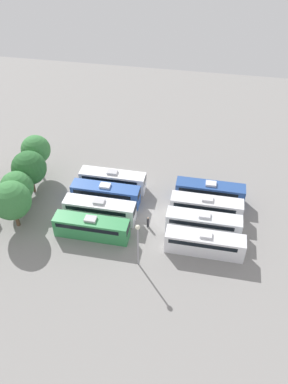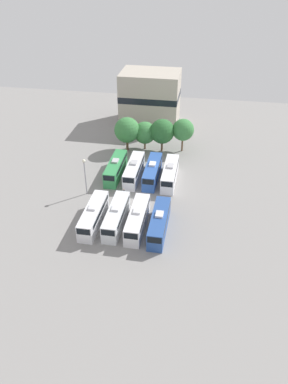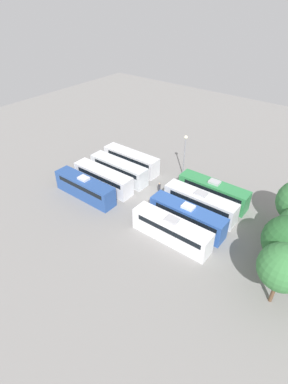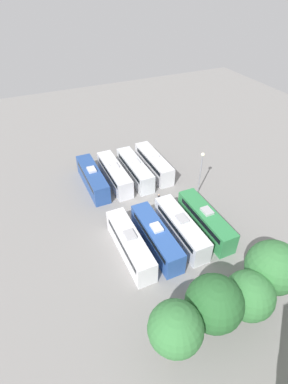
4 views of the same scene
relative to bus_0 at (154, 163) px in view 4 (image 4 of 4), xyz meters
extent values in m
plane|color=gray|center=(5.38, 7.82, -1.70)|extent=(111.43, 111.43, 0.00)
cube|color=silver|center=(0.00, -0.03, -0.15)|extent=(2.42, 10.52, 3.10)
cube|color=black|center=(0.00, 0.23, 0.71)|extent=(2.46, 8.94, 0.68)
cube|color=black|center=(0.00, -5.28, 0.71)|extent=(2.13, 0.08, 1.08)
cube|color=silver|center=(0.00, -0.03, 1.57)|extent=(1.20, 1.60, 0.35)
cube|color=silver|center=(3.70, 0.40, -0.15)|extent=(2.42, 10.52, 3.10)
cube|color=black|center=(3.70, 0.66, 0.71)|extent=(2.46, 8.94, 0.68)
cube|color=black|center=(3.70, -4.85, 0.71)|extent=(2.13, 0.08, 1.08)
cube|color=silver|center=(3.70, 0.40, 1.57)|extent=(1.20, 1.60, 0.35)
cube|color=silver|center=(7.22, 0.24, -0.15)|extent=(2.42, 10.52, 3.10)
cube|color=black|center=(7.22, 0.50, 0.71)|extent=(2.46, 8.94, 0.68)
cube|color=black|center=(7.22, -5.01, 0.71)|extent=(2.13, 0.08, 1.08)
cube|color=silver|center=(7.22, 0.24, 1.57)|extent=(1.20, 1.60, 0.35)
cube|color=#284C93|center=(10.81, -0.07, -0.15)|extent=(2.42, 10.52, 3.10)
cube|color=black|center=(10.81, 0.19, 0.71)|extent=(2.46, 8.94, 0.68)
cube|color=black|center=(10.81, -5.32, 0.71)|extent=(2.13, 0.08, 1.08)
cube|color=silver|center=(10.81, -0.07, 1.57)|extent=(1.20, 1.60, 0.35)
cube|color=#338C4C|center=(-0.08, 15.62, -0.15)|extent=(2.42, 10.52, 3.10)
cube|color=black|center=(-0.08, 15.88, 0.71)|extent=(2.46, 8.94, 0.68)
cube|color=black|center=(-0.08, 10.37, 0.71)|extent=(2.13, 0.08, 1.08)
cube|color=#B2B2B7|center=(-0.08, 15.62, 1.57)|extent=(1.20, 1.60, 0.35)
cube|color=silver|center=(3.62, 15.51, -0.15)|extent=(2.42, 10.52, 3.10)
cube|color=black|center=(3.62, 15.78, 0.71)|extent=(2.46, 8.94, 0.68)
cube|color=black|center=(3.62, 10.26, 0.71)|extent=(2.13, 0.08, 1.08)
cube|color=#B2B2B7|center=(3.62, 15.51, 1.57)|extent=(1.20, 1.60, 0.35)
cube|color=#2D56A8|center=(7.25, 15.62, -0.15)|extent=(2.42, 10.52, 3.10)
cube|color=black|center=(7.25, 15.89, 0.71)|extent=(2.46, 8.94, 0.68)
cube|color=black|center=(7.25, 10.38, 0.71)|extent=(2.13, 0.08, 1.08)
cube|color=white|center=(7.25, 15.62, 1.57)|extent=(1.20, 1.60, 0.35)
cube|color=white|center=(10.72, 15.40, -0.15)|extent=(2.42, 10.52, 3.10)
cube|color=black|center=(10.72, 15.67, 0.71)|extent=(2.46, 8.94, 0.68)
cube|color=black|center=(10.72, 10.15, 0.71)|extent=(2.13, 0.08, 1.08)
cube|color=#B2B2B7|center=(10.72, 15.40, 1.57)|extent=(1.20, 1.60, 0.35)
cylinder|color=#333338|center=(3.17, 8.24, -0.90)|extent=(0.36, 0.36, 1.59)
sphere|color=tan|center=(3.17, 8.24, 0.02)|extent=(0.24, 0.24, 0.24)
cylinder|color=gray|center=(-3.80, 8.22, 1.64)|extent=(0.20, 0.20, 6.68)
sphere|color=#EAE5C6|center=(-3.80, 8.22, 5.16)|extent=(0.60, 0.60, 0.60)
cylinder|color=brown|center=(-0.13, 26.86, -0.27)|extent=(0.55, 0.55, 2.85)
sphere|color=#387A3D|center=(-0.13, 26.86, 3.09)|extent=(5.54, 5.54, 5.54)
cylinder|color=brown|center=(3.63, 28.03, -0.59)|extent=(0.39, 0.39, 2.22)
sphere|color=#387A3D|center=(3.63, 28.03, 2.22)|extent=(4.87, 4.87, 4.87)
cylinder|color=brown|center=(7.50, 27.69, -0.28)|extent=(0.44, 0.44, 2.83)
sphere|color=#28602D|center=(7.50, 27.69, 3.00)|extent=(5.34, 5.34, 5.34)
cylinder|color=brown|center=(11.92, 28.45, 0.00)|extent=(0.38, 0.38, 3.40)
sphere|color=#387A3D|center=(11.92, 28.45, 3.36)|extent=(4.73, 4.73, 4.73)
camera|label=1|loc=(-34.48, 1.43, 37.30)|focal=35.00mm
camera|label=2|loc=(16.50, -46.51, 36.70)|focal=35.00mm
camera|label=3|loc=(34.75, 29.77, 25.10)|focal=28.00mm
camera|label=4|loc=(19.51, 38.84, 27.35)|focal=28.00mm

